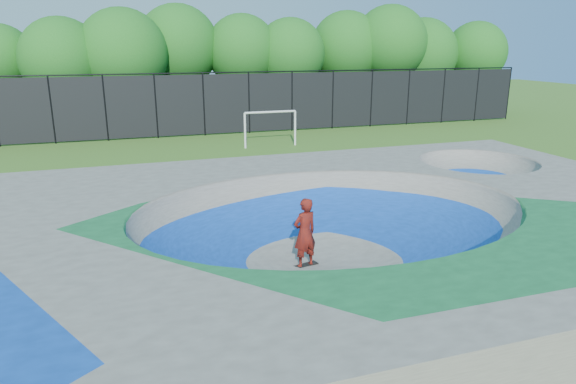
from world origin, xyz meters
name	(u,v)px	position (x,y,z in m)	size (l,w,h in m)	color
ground	(331,257)	(0.00, 0.00, 0.00)	(120.00, 120.00, 0.00)	#37611B
skate_deck	(332,232)	(0.00, 0.00, 0.75)	(22.00, 14.00, 1.50)	gray
skater	(305,233)	(-0.94, -0.38, 0.96)	(0.70, 0.46, 1.92)	#B31E0E
skateboard	(304,266)	(-0.94, -0.38, 0.03)	(0.78, 0.22, 0.05)	black
soccer_goal	(270,122)	(2.98, 16.00, 1.44)	(3.14, 0.12, 2.07)	silver
fence	(204,103)	(0.00, 21.00, 2.10)	(48.09, 0.09, 4.04)	black
treeline	(237,52)	(3.48, 26.07, 5.17)	(53.92, 8.24, 8.81)	#483124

